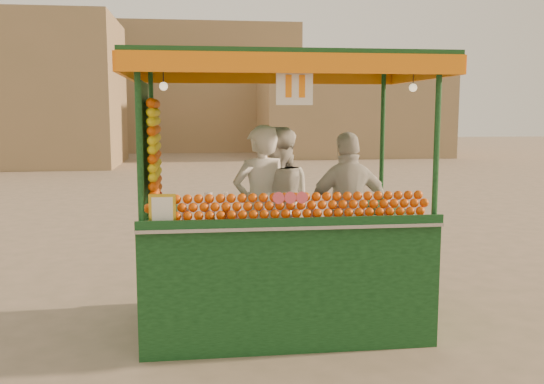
{
  "coord_description": "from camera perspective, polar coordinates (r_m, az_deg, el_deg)",
  "views": [
    {
      "loc": [
        -0.89,
        -6.0,
        2.18
      ],
      "look_at": [
        -0.12,
        -0.05,
        1.38
      ],
      "focal_mm": 39.5,
      "sensor_mm": 36.0,
      "label": 1
    }
  ],
  "objects": [
    {
      "name": "juice_cart",
      "position": [
        6.0,
        0.22,
        -4.84
      ],
      "size": [
        2.99,
        1.94,
        2.71
      ],
      "color": "black",
      "rests_on": "ground"
    },
    {
      "name": "vendor_right",
      "position": [
        6.4,
        7.31,
        -1.74
      ],
      "size": [
        1.01,
        0.51,
        1.66
      ],
      "rotation": [
        0.0,
        0.0,
        3.25
      ],
      "color": "beige",
      "rests_on": "ground"
    },
    {
      "name": "ground",
      "position": [
        6.45,
        1.0,
        -12.15
      ],
      "size": [
        90.0,
        90.0,
        0.0
      ],
      "primitive_type": "plane",
      "color": "#6E614E",
      "rests_on": "ground"
    },
    {
      "name": "vendor_middle",
      "position": [
        6.58,
        0.47,
        -1.22
      ],
      "size": [
        0.92,
        0.77,
        1.71
      ],
      "rotation": [
        0.0,
        0.0,
        2.99
      ],
      "color": "silver",
      "rests_on": "ground"
    },
    {
      "name": "vendor_left",
      "position": [
        6.34,
        -1.1,
        -1.45
      ],
      "size": [
        0.74,
        0.61,
        1.73
      ],
      "rotation": [
        0.0,
        0.0,
        3.5
      ],
      "color": "silver",
      "rests_on": "ground"
    },
    {
      "name": "building_center",
      "position": [
        36.04,
        -9.3,
        9.61
      ],
      "size": [
        14.0,
        7.0,
        7.0
      ],
      "primitive_type": "cube",
      "color": "#987856",
      "rests_on": "ground"
    },
    {
      "name": "building_right",
      "position": [
        31.03,
        7.4,
        8.13
      ],
      "size": [
        9.0,
        6.0,
        5.0
      ],
      "primitive_type": "cube",
      "color": "#987856",
      "rests_on": "ground"
    }
  ]
}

